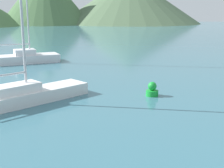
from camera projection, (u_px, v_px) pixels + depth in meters
sailboat_inner at (25, 57)px, 25.93m from camera, size 5.82×3.36×11.21m
sailboat_middle at (16, 96)px, 14.26m from camera, size 6.81×5.50×10.51m
buoy_marker at (152, 90)px, 15.90m from camera, size 0.64×0.64×0.73m
hill_east at (129, 0)px, 106.36m from camera, size 48.19×48.19×15.85m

